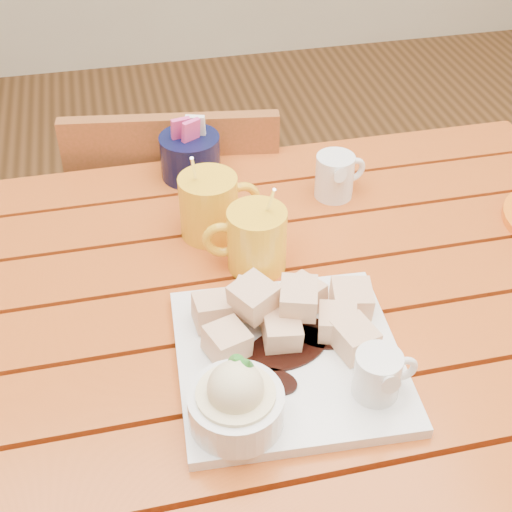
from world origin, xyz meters
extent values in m
cube|color=#903B12|center=(0.00, -0.23, 0.73)|extent=(1.20, 0.11, 0.03)
cube|color=#903B12|center=(0.00, -0.11, 0.73)|extent=(1.20, 0.11, 0.03)
cube|color=#903B12|center=(0.00, 0.00, 0.73)|extent=(1.20, 0.11, 0.03)
cube|color=#903B12|center=(0.00, 0.11, 0.73)|extent=(1.20, 0.11, 0.03)
cube|color=#903B12|center=(0.00, 0.23, 0.73)|extent=(1.20, 0.11, 0.03)
cube|color=#903B12|center=(0.00, 0.34, 0.73)|extent=(1.20, 0.11, 0.03)
cube|color=#903B12|center=(0.00, 0.36, 0.68)|extent=(1.12, 0.04, 0.08)
cylinder|color=#903B12|center=(0.55, 0.35, 0.36)|extent=(0.06, 0.06, 0.72)
cube|color=white|center=(0.02, -0.12, 0.76)|extent=(0.29, 0.29, 0.02)
cube|color=#D77F41|center=(0.09, -0.10, 0.79)|extent=(0.06, 0.06, 0.04)
cube|color=#D77F41|center=(-0.05, -0.10, 0.79)|extent=(0.06, 0.06, 0.04)
cube|color=#D77F41|center=(0.05, -0.07, 0.82)|extent=(0.06, 0.06, 0.04)
cube|color=#D77F41|center=(-0.06, -0.04, 0.79)|extent=(0.05, 0.05, 0.04)
cube|color=#D77F41|center=(0.12, -0.06, 0.79)|extent=(0.06, 0.06, 0.04)
cube|color=#D77F41|center=(0.10, -0.13, 0.79)|extent=(0.06, 0.06, 0.04)
cube|color=#D77F41|center=(0.00, -0.03, 0.79)|extent=(0.07, 0.07, 0.04)
cube|color=#D77F41|center=(-0.01, -0.06, 0.82)|extent=(0.07, 0.07, 0.04)
cube|color=#D77F41|center=(0.02, -0.09, 0.79)|extent=(0.05, 0.05, 0.04)
cube|color=#D77F41|center=(0.06, -0.04, 0.79)|extent=(0.07, 0.07, 0.04)
cylinder|color=white|center=(-0.06, -0.20, 0.79)|extent=(0.11, 0.11, 0.04)
cylinder|color=#F9E9B7|center=(-0.06, -0.20, 0.80)|extent=(0.09, 0.09, 0.03)
sphere|color=#F9E9B7|center=(-0.06, -0.20, 0.82)|extent=(0.06, 0.06, 0.06)
cone|color=#2C842B|center=(-0.05, -0.20, 0.85)|extent=(0.04, 0.04, 0.03)
cone|color=#2C842B|center=(-0.06, -0.19, 0.84)|extent=(0.03, 0.03, 0.03)
cylinder|color=white|center=(0.11, -0.20, 0.80)|extent=(0.06, 0.06, 0.06)
cylinder|color=black|center=(0.11, -0.20, 0.82)|extent=(0.04, 0.04, 0.01)
cone|color=white|center=(0.11, -0.23, 0.82)|extent=(0.02, 0.02, 0.03)
torus|color=white|center=(0.14, -0.20, 0.80)|extent=(0.04, 0.01, 0.04)
cylinder|color=yellow|center=(0.03, 0.08, 0.80)|extent=(0.09, 0.09, 0.10)
cylinder|color=black|center=(0.03, 0.08, 0.84)|extent=(0.07, 0.07, 0.01)
torus|color=yellow|center=(-0.02, 0.09, 0.80)|extent=(0.06, 0.02, 0.06)
cylinder|color=silver|center=(0.04, 0.09, 0.83)|extent=(0.02, 0.06, 0.12)
cylinder|color=yellow|center=(-0.03, 0.17, 0.80)|extent=(0.09, 0.09, 0.10)
cylinder|color=black|center=(-0.03, 0.17, 0.84)|extent=(0.08, 0.08, 0.01)
torus|color=yellow|center=(0.02, 0.18, 0.80)|extent=(0.06, 0.02, 0.06)
cylinder|color=silver|center=(-0.04, 0.18, 0.83)|extent=(0.02, 0.06, 0.13)
cylinder|color=white|center=(0.19, 0.23, 0.79)|extent=(0.06, 0.06, 0.07)
cylinder|color=white|center=(0.19, 0.23, 0.82)|extent=(0.05, 0.05, 0.01)
cone|color=white|center=(0.19, 0.19, 0.81)|extent=(0.03, 0.03, 0.03)
torus|color=white|center=(0.23, 0.23, 0.79)|extent=(0.04, 0.02, 0.04)
cylinder|color=black|center=(-0.03, 0.34, 0.79)|extent=(0.10, 0.10, 0.07)
cube|color=#D83A85|center=(-0.04, 0.34, 0.84)|extent=(0.03, 0.02, 0.05)
cube|color=white|center=(-0.02, 0.34, 0.84)|extent=(0.03, 0.02, 0.05)
cube|color=#D83A85|center=(-0.03, 0.33, 0.84)|extent=(0.04, 0.03, 0.05)
cube|color=brown|center=(-0.03, 0.59, 0.40)|extent=(0.44, 0.44, 0.03)
cylinder|color=brown|center=(0.16, 0.73, 0.19)|extent=(0.03, 0.03, 0.39)
cylinder|color=brown|center=(-0.17, 0.78, 0.19)|extent=(0.03, 0.03, 0.39)
cylinder|color=brown|center=(0.11, 0.40, 0.19)|extent=(0.03, 0.03, 0.39)
cylinder|color=brown|center=(-0.22, 0.45, 0.19)|extent=(0.03, 0.03, 0.39)
cube|color=brown|center=(-0.05, 0.42, 0.62)|extent=(0.39, 0.09, 0.41)
camera|label=1|loc=(-0.15, -0.70, 1.42)|focal=50.00mm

